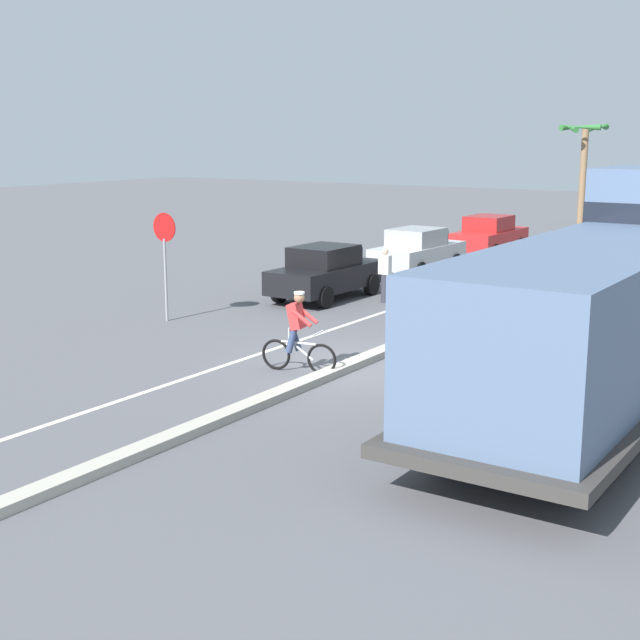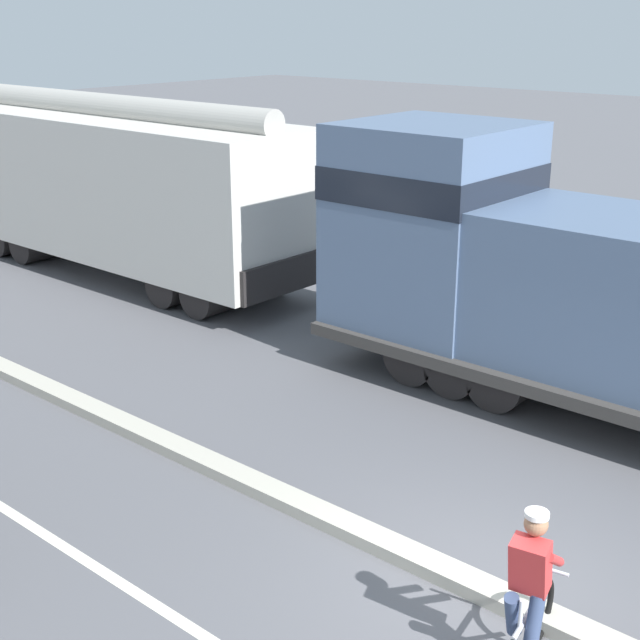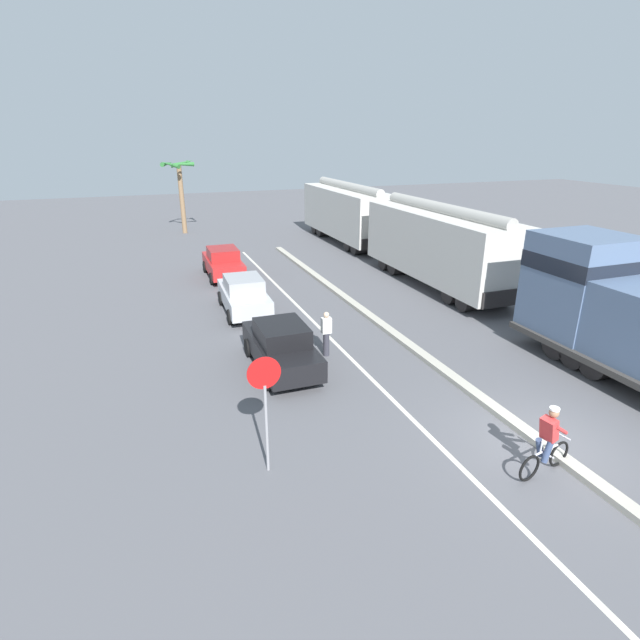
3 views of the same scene
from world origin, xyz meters
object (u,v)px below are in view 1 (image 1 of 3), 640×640
object	(u,v)px
locomotive	(618,306)
parked_car_red	(490,235)
palm_tree_near	(584,148)
parked_car_silver	(418,251)
cyclist	(298,334)
stop_sign	(165,245)
pedestrian_by_cars	(385,274)
parked_car_black	(326,272)

from	to	relation	value
locomotive	parked_car_red	size ratio (longest dim) A/B	2.75
palm_tree_near	parked_car_silver	bearing A→B (deg)	-88.79
parked_car_silver	cyclist	size ratio (longest dim) A/B	2.48
parked_car_silver	parked_car_red	world-z (taller)	same
parked_car_silver	cyclist	bearing A→B (deg)	-72.99
parked_car_silver	stop_sign	world-z (taller)	stop_sign
stop_sign	palm_tree_near	bearing A→B (deg)	87.37
palm_tree_near	pedestrian_by_cars	xyz separation A→B (m)	(2.15, -25.26, -3.25)
locomotive	parked_car_silver	world-z (taller)	locomotive
parked_car_black	palm_tree_near	size ratio (longest dim) A/B	0.76
locomotive	parked_car_black	size ratio (longest dim) A/B	2.76
parked_car_silver	parked_car_red	distance (m)	6.02
locomotive	cyclist	xyz separation A→B (m)	(-6.06, -1.67, -0.98)
stop_sign	pedestrian_by_cars	distance (m)	6.64
parked_car_black	stop_sign	bearing A→B (deg)	-109.68
pedestrian_by_cars	cyclist	bearing A→B (deg)	-73.43
cyclist	palm_tree_near	bearing A→B (deg)	97.71
cyclist	locomotive	bearing A→B (deg)	15.37
locomotive	pedestrian_by_cars	size ratio (longest dim) A/B	7.17
parked_car_red	palm_tree_near	size ratio (longest dim) A/B	0.76
locomotive	pedestrian_by_cars	bearing A→B (deg)	143.73
locomotive	cyclist	world-z (taller)	locomotive
locomotive	parked_car_black	distance (m)	11.69
stop_sign	palm_tree_near	size ratio (longest dim) A/B	0.52
parked_car_red	stop_sign	xyz separation A→B (m)	(-2.01, -16.93, 1.21)
cyclist	palm_tree_near	size ratio (longest dim) A/B	0.31
parked_car_black	stop_sign	xyz separation A→B (m)	(-1.80, -5.02, 1.21)
parked_car_black	cyclist	xyz separation A→B (m)	(4.09, -7.37, 0.00)
parked_car_red	cyclist	size ratio (longest dim) A/B	2.46
parked_car_silver	parked_car_black	bearing A→B (deg)	-90.37
parked_car_red	palm_tree_near	bearing A→B (deg)	92.48
parked_car_black	pedestrian_by_cars	world-z (taller)	same
palm_tree_near	pedestrian_by_cars	world-z (taller)	palm_tree_near
parked_car_silver	palm_tree_near	bearing A→B (deg)	91.21
locomotive	cyclist	distance (m)	6.36
parked_car_black	cyclist	bearing A→B (deg)	-60.94
parked_car_black	parked_car_red	distance (m)	11.91
locomotive	parked_car_red	world-z (taller)	locomotive
locomotive	stop_sign	world-z (taller)	locomotive
parked_car_red	pedestrian_by_cars	world-z (taller)	same
cyclist	stop_sign	size ratio (longest dim) A/B	0.60
locomotive	palm_tree_near	bearing A→B (deg)	108.54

